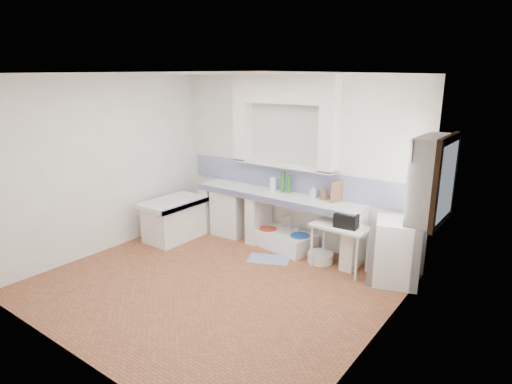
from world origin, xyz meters
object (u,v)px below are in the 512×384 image
Objects in this scene: sink at (283,240)px; fridge at (397,252)px; stove at (232,212)px; side_table at (339,248)px.

sink is 1.96m from fridge.
side_table is at bearing -9.58° from stove.
stove is 3.05m from fridge.
fridge is (3.04, -0.15, 0.04)m from stove.
stove is at bearing 157.99° from fridge.
side_table is (2.23, -0.24, -0.07)m from stove.
fridge reaches higher than side_table.
sink is 1.17m from side_table.
stove is at bearing 176.28° from side_table.
fridge is (0.81, 0.09, 0.10)m from side_table.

